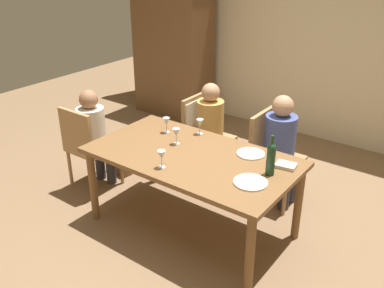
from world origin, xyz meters
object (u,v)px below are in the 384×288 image
(chair_left_end, at_px, (87,144))
(handbag, at_px, (120,164))
(chair_far_right, at_px, (270,151))
(dinner_plate_guest_left, at_px, (250,182))
(person_man_guest, at_px, (94,131))
(wine_glass_near_right, at_px, (161,156))
(wine_glass_centre, at_px, (200,123))
(chair_far_left, at_px, (201,126))
(person_woman_host, at_px, (212,125))
(wine_glass_near_left, at_px, (176,133))
(wine_glass_far, at_px, (166,122))
(person_man_bearded, at_px, (282,143))
(dinner_plate_host, at_px, (251,154))
(armoire_cabinet, at_px, (173,41))
(dining_table, at_px, (192,163))
(wine_bottle_tall_green, at_px, (271,158))

(chair_left_end, relative_size, handbag, 3.29)
(chair_far_right, xyz_separation_m, dinner_plate_guest_left, (0.32, -1.00, 0.23))
(person_man_guest, xyz_separation_m, handbag, (0.00, 0.32, -0.52))
(person_man_guest, xyz_separation_m, wine_glass_near_right, (1.22, -0.35, 0.23))
(chair_left_end, bearing_deg, wine_glass_centre, 24.13)
(chair_left_end, bearing_deg, chair_far_left, 52.04)
(chair_far_right, height_order, person_woman_host, person_woman_host)
(person_man_guest, bearing_deg, dinner_plate_guest_left, -4.45)
(wine_glass_near_left, xyz_separation_m, wine_glass_far, (-0.24, 0.15, 0.00))
(person_man_bearded, bearing_deg, person_woman_host, -90.00)
(chair_left_end, bearing_deg, dinner_plate_host, 12.95)
(wine_glass_centre, bearing_deg, armoire_cabinet, 134.23)
(dining_table, distance_m, chair_left_end, 1.29)
(dining_table, distance_m, wine_glass_near_right, 0.38)
(person_man_bearded, relative_size, wine_glass_centre, 7.56)
(wine_glass_near_left, height_order, wine_glass_near_right, same)
(wine_glass_near_right, distance_m, dinner_plate_guest_left, 0.74)
(chair_left_end, bearing_deg, person_woman_host, 46.91)
(person_woman_host, xyz_separation_m, wine_glass_near_left, (0.14, -0.78, 0.22))
(wine_bottle_tall_green, distance_m, wine_glass_centre, 0.95)
(chair_left_end, relative_size, wine_glass_near_right, 6.17)
(wine_bottle_tall_green, bearing_deg, wine_glass_near_left, 179.49)
(chair_far_right, height_order, chair_left_end, same)
(chair_far_right, height_order, wine_glass_near_left, chair_far_right)
(person_man_bearded, relative_size, person_man_guest, 1.04)
(chair_left_end, distance_m, person_woman_host, 1.32)
(chair_left_end, bearing_deg, wine_bottle_tall_green, 4.91)
(chair_far_left, xyz_separation_m, wine_glass_far, (0.05, -0.64, 0.27))
(wine_glass_near_right, bearing_deg, wine_bottle_tall_green, 28.61)
(wine_glass_centre, height_order, handbag, wine_glass_centre)
(chair_left_end, relative_size, person_woman_host, 0.84)
(dinner_plate_guest_left, bearing_deg, wine_glass_near_left, 166.33)
(dining_table, bearing_deg, person_man_bearded, 63.81)
(person_man_bearded, bearing_deg, wine_glass_near_left, -40.60)
(person_woman_host, bearing_deg, person_man_guest, -46.65)
(chair_far_right, relative_size, wine_bottle_tall_green, 2.75)
(person_man_bearded, xyz_separation_m, handbag, (-1.71, -0.53, -0.54))
(chair_far_left, xyz_separation_m, person_man_guest, (-0.75, -0.85, 0.04))
(dining_table, relative_size, chair_far_right, 1.95)
(dining_table, height_order, chair_far_right, chair_far_right)
(chair_far_right, relative_size, wine_glass_near_right, 6.17)
(chair_left_end, bearing_deg, wine_glass_near_right, -11.21)
(handbag, bearing_deg, dinner_plate_host, -1.72)
(chair_far_right, xyz_separation_m, wine_bottle_tall_green, (0.38, -0.79, 0.37))
(chair_left_end, height_order, handbag, chair_left_end)
(wine_glass_centre, bearing_deg, chair_far_left, 124.47)
(armoire_cabinet, relative_size, dinner_plate_guest_left, 8.32)
(dinner_plate_host, bearing_deg, wine_glass_far, -176.08)
(person_woman_host, height_order, wine_bottle_tall_green, person_woman_host)
(dining_table, relative_size, wine_glass_far, 12.07)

